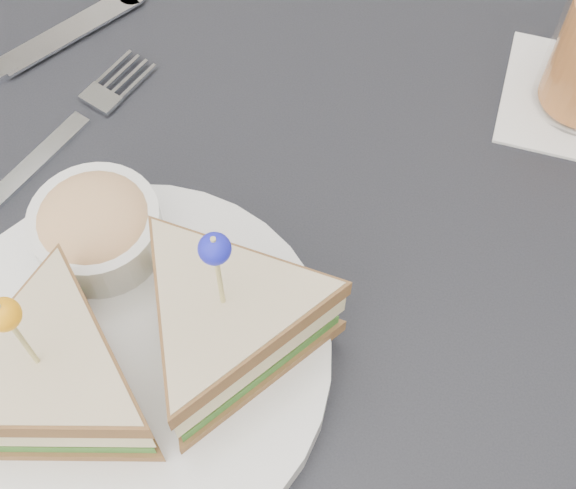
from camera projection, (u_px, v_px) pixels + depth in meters
The scene contains 4 objects.
table at pixel (273, 335), 0.62m from camera, with size 0.80×0.80×0.75m.
plate_meal at pixel (133, 341), 0.49m from camera, with size 0.33×0.33×0.15m.
cutlery_fork at pixel (65, 133), 0.62m from camera, with size 0.10×0.20×0.01m.
cutlery_knife at pixel (14, 63), 0.65m from camera, with size 0.16×0.20×0.01m.
Camera 1 is at (0.07, -0.24, 1.24)m, focal length 50.00 mm.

